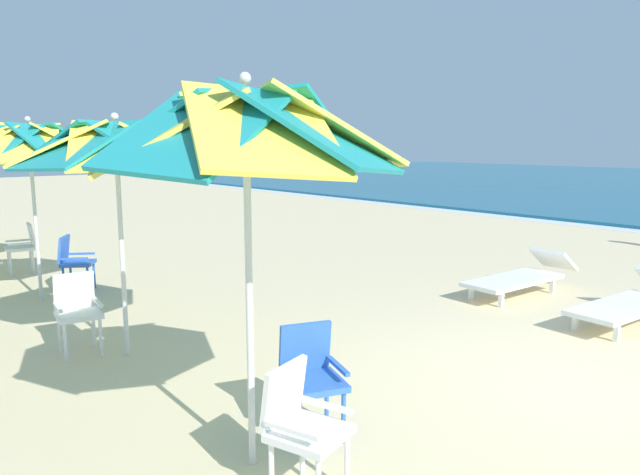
% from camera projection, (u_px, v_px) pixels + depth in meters
% --- Properties ---
extents(ground_plane, '(80.00, 80.00, 0.00)m').
position_uv_depth(ground_plane, '(573.00, 393.00, 5.38)').
color(ground_plane, beige).
extents(beach_umbrella_0, '(2.13, 2.13, 2.72)m').
position_uv_depth(beach_umbrella_0, '(246.00, 135.00, 3.82)').
color(beach_umbrella_0, silver).
rests_on(beach_umbrella_0, ground).
extents(plastic_chair_0, '(0.58, 0.55, 0.87)m').
position_uv_depth(plastic_chair_0, '(301.00, 422.00, 3.76)').
color(plastic_chair_0, white).
rests_on(plastic_chair_0, ground).
extents(plastic_chair_1, '(0.58, 0.56, 0.87)m').
position_uv_depth(plastic_chair_1, '(311.00, 373.00, 4.57)').
color(plastic_chair_1, blue).
rests_on(plastic_chair_1, ground).
extents(beach_umbrella_1, '(2.12, 2.12, 2.57)m').
position_uv_depth(beach_umbrella_1, '(116.00, 148.00, 5.98)').
color(beach_umbrella_1, silver).
rests_on(beach_umbrella_1, ground).
extents(plastic_chair_2, '(0.52, 0.50, 0.87)m').
position_uv_depth(plastic_chair_2, '(77.00, 308.00, 6.34)').
color(plastic_chair_2, white).
rests_on(plastic_chair_2, ground).
extents(beach_umbrella_2, '(2.10, 2.10, 2.62)m').
position_uv_depth(beach_umbrella_2, '(30.00, 146.00, 8.19)').
color(beach_umbrella_2, silver).
rests_on(beach_umbrella_2, ground).
extents(plastic_chair_3, '(0.62, 0.63, 0.87)m').
position_uv_depth(plastic_chair_3, '(73.00, 260.00, 8.95)').
color(plastic_chair_3, blue).
rests_on(plastic_chair_3, ground).
extents(plastic_chair_5, '(0.49, 0.52, 0.87)m').
position_uv_depth(plastic_chair_5, '(24.00, 245.00, 10.25)').
color(plastic_chair_5, white).
rests_on(plastic_chair_5, ground).
extents(sun_lounger_1, '(0.79, 2.19, 0.62)m').
position_uv_depth(sun_lounger_1, '(632.00, 302.00, 7.40)').
color(sun_lounger_1, white).
rests_on(sun_lounger_1, ground).
extents(sun_lounger_2, '(0.73, 2.17, 0.62)m').
position_uv_depth(sun_lounger_2, '(521.00, 276.00, 8.81)').
color(sun_lounger_2, white).
rests_on(sun_lounger_2, ground).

